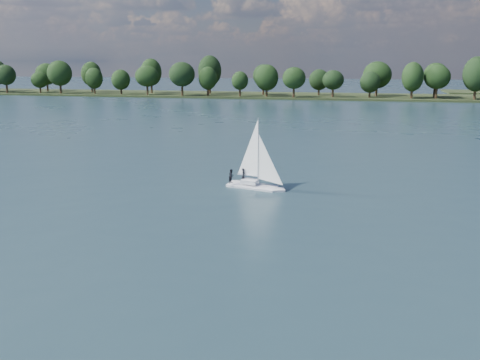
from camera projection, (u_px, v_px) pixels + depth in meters
The scene contains 4 objects.
ground at pixel (305, 130), 116.90m from camera, with size 700.00×700.00×0.00m, color #233342.
far_shore at pixel (334, 97), 223.41m from camera, with size 660.00×40.00×1.50m, color black.
sailboat at pixel (253, 168), 62.98m from camera, with size 6.95×3.57×8.81m.
treeline at pixel (298, 77), 222.27m from camera, with size 562.30×73.84×18.74m.
Camera 1 is at (12.22, -16.72, 14.78)m, focal length 40.00 mm.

